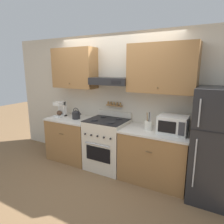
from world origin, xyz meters
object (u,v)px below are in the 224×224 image
Objects in this scene: microwave at (173,125)px; coffee_maker at (61,109)px; stove_range at (107,144)px; refrigerator at (221,146)px; utensil_crock at (148,125)px; tea_kettle at (76,114)px.

coffee_maker is at bearing 179.68° from microwave.
refrigerator reaches higher than stove_range.
coffee_maker is 1.05× the size of utensil_crock.
utensil_crock is (1.54, 0.00, -0.01)m from tea_kettle.
stove_range is at bearing -178.75° from microwave.
coffee_maker is 0.70× the size of microwave.
tea_kettle is (-2.63, 0.06, 0.16)m from refrigerator.
microwave is at bearing -0.32° from coffee_maker.
tea_kettle is 0.44m from coffee_maker.
microwave is 0.40m from utensil_crock.
stove_range is at bearing -0.66° from tea_kettle.
refrigerator reaches higher than coffee_maker.
tea_kettle is 0.76× the size of utensil_crock.
refrigerator is 3.08m from coffee_maker.
tea_kettle is 0.51× the size of microwave.
refrigerator is 2.64m from tea_kettle.
refrigerator is (1.90, -0.05, 0.34)m from stove_range.
coffee_maker is (-1.17, 0.04, 0.56)m from stove_range.
utensil_crock is at bearing -0.90° from coffee_maker.
refrigerator is at bearing -1.20° from tea_kettle.
microwave is at bearing 2.56° from utensil_crock.
stove_range is 1.93m from refrigerator.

